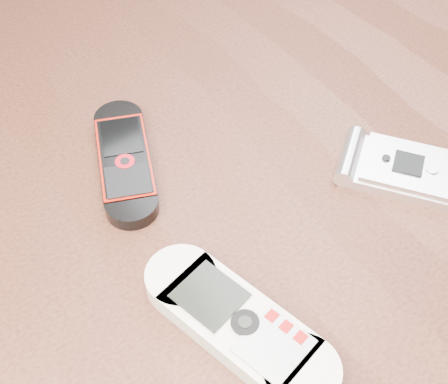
{
  "coord_description": "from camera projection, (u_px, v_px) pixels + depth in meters",
  "views": [
    {
      "loc": [
        -0.17,
        -0.27,
        1.14
      ],
      "look_at": [
        0.01,
        0.0,
        0.76
      ],
      "focal_mm": 50.0,
      "sensor_mm": 36.0,
      "label": 1
    }
  ],
  "objects": [
    {
      "name": "motorola_razr",
      "position": [
        410.0,
        170.0,
        0.52
      ],
      "size": [
        0.11,
        0.12,
        0.02
      ],
      "primitive_type": "cube",
      "rotation": [
        0.0,
        0.0,
        0.65
      ],
      "color": "silver",
      "rests_on": "table"
    },
    {
      "name": "nokia_white",
      "position": [
        238.0,
        323.0,
        0.43
      ],
      "size": [
        0.09,
        0.17,
        0.02
      ],
      "primitive_type": "cube",
      "rotation": [
        0.0,
        0.0,
        0.26
      ],
      "color": "silver",
      "rests_on": "table"
    },
    {
      "name": "table",
      "position": [
        220.0,
        273.0,
        0.59
      ],
      "size": [
        1.2,
        0.8,
        0.75
      ],
      "color": "black",
      "rests_on": "ground"
    },
    {
      "name": "nokia_black_red",
      "position": [
        125.0,
        160.0,
        0.53
      ],
      "size": [
        0.09,
        0.15,
        0.01
      ],
      "primitive_type": "cube",
      "rotation": [
        0.0,
        0.0,
        -0.38
      ],
      "color": "black",
      "rests_on": "table"
    }
  ]
}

